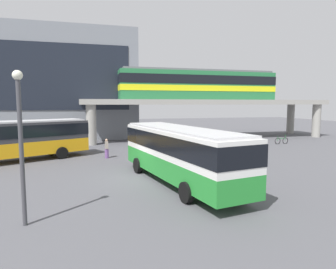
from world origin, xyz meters
TOP-DOWN VIEW (x-y plane):
  - ground_plane at (0.00, 10.00)m, footprint 120.00×120.00m
  - station_building at (-9.56, 25.66)m, footprint 25.98×11.71m
  - elevated_platform at (12.28, 18.43)m, footprint 32.15×6.95m
  - train at (11.09, 18.43)m, footprint 20.66×2.96m
  - bus_main at (2.08, -1.99)m, footprint 4.52×11.32m
  - bus_secondary at (-8.37, 7.51)m, footprint 10.99×7.28m
  - bicycle_black at (8.37, 14.08)m, footprint 1.67×0.76m
  - bicycle_orange at (14.50, 14.25)m, footprint 1.74×0.56m
  - bicycle_blue at (14.48, 12.81)m, footprint 1.79×0.15m
  - bicycle_green at (18.36, 11.09)m, footprint 1.79×0.16m
  - pedestrian_near_building at (-1.44, 7.23)m, footprint 0.32×0.41m
  - lamp_post at (-5.22, -6.04)m, footprint 0.36×0.36m

SIDE VIEW (x-z plane):
  - ground_plane at x=0.00m, z-range 0.00..0.00m
  - bicycle_black at x=8.37m, z-range -0.16..0.88m
  - bicycle_orange at x=14.50m, z-range -0.16..0.88m
  - bicycle_blue at x=14.48m, z-range -0.16..0.88m
  - bicycle_green at x=18.36m, z-range -0.16..0.88m
  - pedestrian_near_building at x=-1.44m, z-range -0.05..1.58m
  - bus_main at x=2.08m, z-range 0.38..3.60m
  - bus_secondary at x=-8.37m, z-range 0.38..3.60m
  - lamp_post at x=-5.22m, z-range 0.55..6.31m
  - elevated_platform at x=12.28m, z-range 1.88..6.94m
  - train at x=11.09m, z-range 5.11..8.95m
  - station_building at x=-9.56m, z-range 0.00..14.11m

